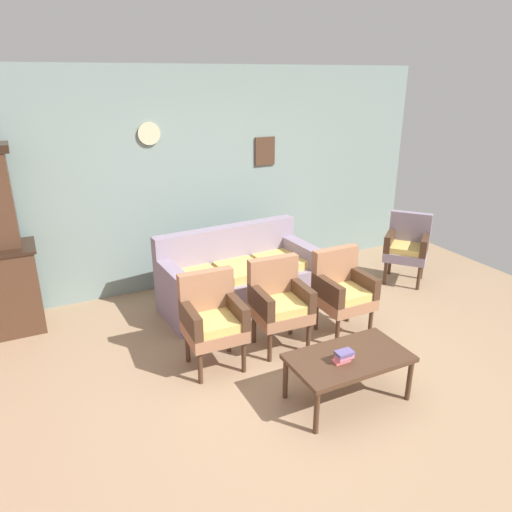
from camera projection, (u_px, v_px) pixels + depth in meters
The scene contains 9 objects.
ground_plane at pixel (306, 385), 4.24m from camera, with size 7.68×7.68×0.00m, color #997A5B.
wall_back_with_decor at pixel (199, 180), 5.96m from camera, with size 6.40×0.09×2.70m.
floral_couch at pixel (238, 279), 5.62m from camera, with size 1.87×0.92×0.90m.
armchair_by_doorway at pixel (212, 317), 4.37m from camera, with size 0.53×0.50×0.90m.
armchair_near_couch_end at pixel (279, 300), 4.69m from camera, with size 0.54×0.51×0.90m.
armchair_row_middle at pixel (342, 289), 4.95m from camera, with size 0.53×0.50×0.90m.
wingback_chair_by_fireplace at pixel (407, 245), 6.21m from camera, with size 0.71×0.71×0.90m.
coffee_table at pixel (349, 360), 3.93m from camera, with size 1.00×0.56×0.42m.
book_stack_on_table at pixel (344, 356), 3.81m from camera, with size 0.16×0.10×0.10m.
Camera 1 is at (-1.96, -2.99, 2.59)m, focal length 33.40 mm.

